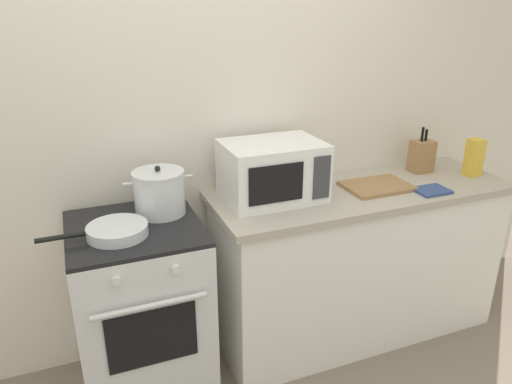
{
  "coord_description": "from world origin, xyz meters",
  "views": [
    {
      "loc": [
        -0.56,
        -1.45,
        1.87
      ],
      "look_at": [
        0.25,
        0.6,
        1.0
      ],
      "focal_mm": 33.61,
      "sensor_mm": 36.0,
      "label": 1
    }
  ],
  "objects_px": {
    "stock_pot": "(159,192)",
    "oven_mitt": "(432,190)",
    "pasta_box": "(474,157)",
    "microwave": "(273,171)",
    "cutting_board": "(377,186)",
    "knife_block": "(422,156)",
    "frying_pan": "(116,231)",
    "stove": "(142,310)"
  },
  "relations": [
    {
      "from": "frying_pan",
      "to": "cutting_board",
      "type": "relative_size",
      "value": 1.29
    },
    {
      "from": "microwave",
      "to": "cutting_board",
      "type": "relative_size",
      "value": 1.39
    },
    {
      "from": "frying_pan",
      "to": "oven_mitt",
      "type": "distance_m",
      "value": 1.65
    },
    {
      "from": "microwave",
      "to": "cutting_board",
      "type": "xyz_separation_m",
      "value": [
        0.6,
        -0.08,
        -0.14
      ]
    },
    {
      "from": "stock_pot",
      "to": "cutting_board",
      "type": "xyz_separation_m",
      "value": [
        1.18,
        -0.1,
        -0.1
      ]
    },
    {
      "from": "pasta_box",
      "to": "stove",
      "type": "bearing_deg",
      "value": 179.16
    },
    {
      "from": "stove",
      "to": "pasta_box",
      "type": "distance_m",
      "value": 2.05
    },
    {
      "from": "stock_pot",
      "to": "pasta_box",
      "type": "relative_size",
      "value": 1.5
    },
    {
      "from": "stock_pot",
      "to": "frying_pan",
      "type": "height_order",
      "value": "stock_pot"
    },
    {
      "from": "cutting_board",
      "to": "pasta_box",
      "type": "distance_m",
      "value": 0.65
    },
    {
      "from": "oven_mitt",
      "to": "knife_block",
      "type": "bearing_deg",
      "value": 60.95
    },
    {
      "from": "pasta_box",
      "to": "oven_mitt",
      "type": "bearing_deg",
      "value": -162.14
    },
    {
      "from": "stock_pot",
      "to": "microwave",
      "type": "height_order",
      "value": "microwave"
    },
    {
      "from": "pasta_box",
      "to": "stock_pot",
      "type": "bearing_deg",
      "value": 175.88
    },
    {
      "from": "oven_mitt",
      "to": "stove",
      "type": "bearing_deg",
      "value": 174.19
    },
    {
      "from": "pasta_box",
      "to": "oven_mitt",
      "type": "distance_m",
      "value": 0.44
    },
    {
      "from": "cutting_board",
      "to": "knife_block",
      "type": "distance_m",
      "value": 0.44
    },
    {
      "from": "stove",
      "to": "knife_block",
      "type": "bearing_deg",
      "value": 4.67
    },
    {
      "from": "stove",
      "to": "cutting_board",
      "type": "relative_size",
      "value": 2.56
    },
    {
      "from": "stock_pot",
      "to": "pasta_box",
      "type": "xyz_separation_m",
      "value": [
        1.82,
        -0.13,
        0.0
      ]
    },
    {
      "from": "stock_pot",
      "to": "oven_mitt",
      "type": "relative_size",
      "value": 1.83
    },
    {
      "from": "cutting_board",
      "to": "microwave",
      "type": "bearing_deg",
      "value": 172.55
    },
    {
      "from": "stock_pot",
      "to": "pasta_box",
      "type": "height_order",
      "value": "stock_pot"
    },
    {
      "from": "stove",
      "to": "cutting_board",
      "type": "xyz_separation_m",
      "value": [
        1.32,
        0.0,
        0.47
      ]
    },
    {
      "from": "stock_pot",
      "to": "frying_pan",
      "type": "relative_size",
      "value": 0.71
    },
    {
      "from": "stove",
      "to": "pasta_box",
      "type": "relative_size",
      "value": 4.18
    },
    {
      "from": "knife_block",
      "to": "pasta_box",
      "type": "xyz_separation_m",
      "value": [
        0.24,
        -0.17,
        0.01
      ]
    },
    {
      "from": "stock_pot",
      "to": "stove",
      "type": "bearing_deg",
      "value": -145.04
    },
    {
      "from": "pasta_box",
      "to": "microwave",
      "type": "bearing_deg",
      "value": 175.02
    },
    {
      "from": "microwave",
      "to": "pasta_box",
      "type": "relative_size",
      "value": 2.27
    },
    {
      "from": "cutting_board",
      "to": "stock_pot",
      "type": "bearing_deg",
      "value": 175.09
    },
    {
      "from": "cutting_board",
      "to": "frying_pan",
      "type": "bearing_deg",
      "value": -177.06
    },
    {
      "from": "stock_pot",
      "to": "frying_pan",
      "type": "xyz_separation_m",
      "value": [
        -0.23,
        -0.17,
        -0.08
      ]
    },
    {
      "from": "stock_pot",
      "to": "frying_pan",
      "type": "bearing_deg",
      "value": -142.95
    },
    {
      "from": "frying_pan",
      "to": "cutting_board",
      "type": "height_order",
      "value": "frying_pan"
    },
    {
      "from": "microwave",
      "to": "knife_block",
      "type": "height_order",
      "value": "microwave"
    },
    {
      "from": "microwave",
      "to": "pasta_box",
      "type": "distance_m",
      "value": 1.24
    },
    {
      "from": "knife_block",
      "to": "stock_pot",
      "type": "bearing_deg",
      "value": -178.59
    },
    {
      "from": "stove",
      "to": "frying_pan",
      "type": "distance_m",
      "value": 0.5
    },
    {
      "from": "microwave",
      "to": "knife_block",
      "type": "relative_size",
      "value": 1.82
    },
    {
      "from": "frying_pan",
      "to": "microwave",
      "type": "distance_m",
      "value": 0.83
    },
    {
      "from": "stove",
      "to": "frying_pan",
      "type": "bearing_deg",
      "value": -139.56
    }
  ]
}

